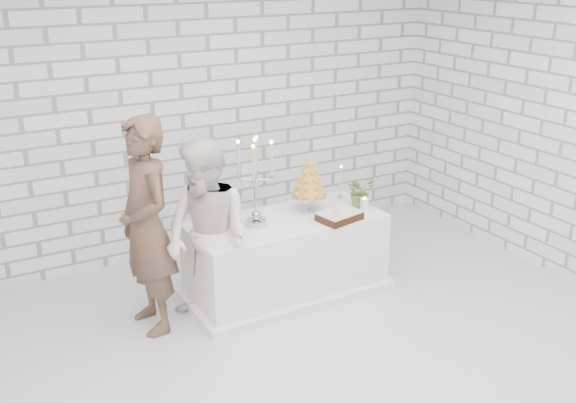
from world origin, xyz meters
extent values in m
cube|color=silver|center=(0.00, 0.00, 0.00)|extent=(6.00, 5.00, 0.01)
cube|color=white|center=(0.00, 2.50, 1.50)|extent=(6.00, 0.01, 3.00)
cube|color=white|center=(0.43, 1.10, 0.38)|extent=(1.80, 0.80, 0.75)
imported|color=#523728|center=(-0.87, 1.14, 0.93)|extent=(0.50, 0.71, 1.86)
imported|color=white|center=(-0.43, 0.90, 0.83)|extent=(0.87, 0.98, 1.66)
cube|color=black|center=(0.84, 0.85, 0.79)|extent=(0.42, 0.34, 0.08)
cylinder|color=white|center=(1.18, 0.92, 0.81)|extent=(0.10, 0.10, 0.12)
cylinder|color=#C3B29E|center=(1.17, 1.33, 0.91)|extent=(0.07, 0.07, 0.32)
imported|color=#4E7233|center=(1.21, 1.05, 0.90)|extent=(0.29, 0.25, 0.31)
camera|label=1|loc=(-2.33, -3.80, 3.03)|focal=41.25mm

